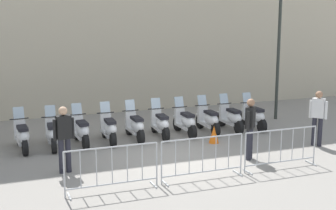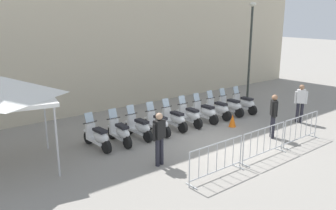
{
  "view_description": "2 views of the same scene",
  "coord_description": "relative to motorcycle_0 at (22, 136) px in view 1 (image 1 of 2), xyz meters",
  "views": [
    {
      "loc": [
        -2.18,
        -12.47,
        3.89
      ],
      "look_at": [
        0.21,
        1.91,
        1.14
      ],
      "focal_mm": 48.76,
      "sensor_mm": 36.0,
      "label": 1
    },
    {
      "loc": [
        -7.21,
        -9.99,
        4.53
      ],
      "look_at": [
        -1.16,
        1.94,
        1.11
      ],
      "focal_mm": 36.04,
      "sensor_mm": 36.0,
      "label": 2
    }
  ],
  "objects": [
    {
      "name": "motorcycle_2",
      "position": [
        1.73,
        0.35,
        0.0
      ],
      "size": [
        0.73,
        1.7,
        1.24
      ],
      "color": "black",
      "rests_on": "ground"
    },
    {
      "name": "street_lamp",
      "position": [
        9.23,
        2.99,
        2.82
      ],
      "size": [
        0.36,
        0.36,
        5.38
      ],
      "color": "#2D332D",
      "rests_on": "ground"
    },
    {
      "name": "motorcycle_8",
      "position": [
        6.92,
        1.43,
        0.0
      ],
      "size": [
        0.7,
        1.71,
        1.24
      ],
      "color": "black",
      "rests_on": "ground"
    },
    {
      "name": "ground_plane",
      "position": [
        4.31,
        -1.25,
        -0.45
      ],
      "size": [
        120.0,
        120.0,
        0.0
      ],
      "primitive_type": "plane",
      "color": "gray"
    },
    {
      "name": "barrier_segment_2",
      "position": [
        6.96,
        -2.8,
        0.07
      ],
      "size": [
        2.15,
        0.84,
        1.07
      ],
      "color": "#B2B5B7",
      "rests_on": "ground"
    },
    {
      "name": "officer_near_row_end",
      "position": [
        1.37,
        -2.22,
        0.53
      ],
      "size": [
        0.52,
        0.33,
        1.73
      ],
      "color": "#23232D",
      "rests_on": "ground"
    },
    {
      "name": "officer_mid_plaza",
      "position": [
        6.42,
        -1.9,
        0.53
      ],
      "size": [
        0.38,
        0.48,
        1.73
      ],
      "color": "#23232D",
      "rests_on": "ground"
    },
    {
      "name": "motorcycle_4",
      "position": [
        3.46,
        0.72,
        0.0
      ],
      "size": [
        0.7,
        1.71,
        1.24
      ],
      "color": "black",
      "rests_on": "ground"
    },
    {
      "name": "traffic_cone",
      "position": [
        5.89,
        -0.08,
        -0.18
      ],
      "size": [
        0.32,
        0.32,
        0.55
      ],
      "primitive_type": "cone",
      "color": "orange",
      "rests_on": "ground"
    },
    {
      "name": "motorcycle_7",
      "position": [
        6.05,
        1.24,
        0.0
      ],
      "size": [
        0.68,
        1.71,
        1.24
      ],
      "color": "black",
      "rests_on": "ground"
    },
    {
      "name": "motorcycle_5",
      "position": [
        4.32,
        0.89,
        0.0
      ],
      "size": [
        0.63,
        1.72,
        1.24
      ],
      "color": "black",
      "rests_on": "ground"
    },
    {
      "name": "barrier_segment_1",
      "position": [
        4.74,
        -3.27,
        0.07
      ],
      "size": [
        2.15,
        0.84,
        1.07
      ],
      "color": "#B2B5B7",
      "rests_on": "ground"
    },
    {
      "name": "motorcycle_9",
      "position": [
        7.8,
        1.51,
        0.0
      ],
      "size": [
        0.66,
        1.72,
        1.24
      ],
      "color": "black",
      "rests_on": "ground"
    },
    {
      "name": "barrier_segment_0",
      "position": [
        2.51,
        -3.73,
        0.07
      ],
      "size": [
        2.15,
        0.84,
        1.07
      ],
      "color": "#B2B5B7",
      "rests_on": "ground"
    },
    {
      "name": "officer_by_barriers",
      "position": [
        8.95,
        -0.93,
        0.53
      ],
      "size": [
        0.44,
        0.4,
        1.73
      ],
      "color": "#23232D",
      "rests_on": "ground"
    },
    {
      "name": "motorcycle_3",
      "position": [
        2.6,
        0.49,
        0.0
      ],
      "size": [
        0.65,
        1.72,
        1.24
      ],
      "color": "black",
      "rests_on": "ground"
    },
    {
      "name": "motorcycle_1",
      "position": [
        0.87,
        0.12,
        0.0
      ],
      "size": [
        0.62,
        1.72,
        1.24
      ],
      "color": "black",
      "rests_on": "ground"
    },
    {
      "name": "motorcycle_6",
      "position": [
        5.19,
        1.04,
        0.0
      ],
      "size": [
        0.7,
        1.71,
        1.24
      ],
      "color": "black",
      "rests_on": "ground"
    },
    {
      "name": "motorcycle_0",
      "position": [
        0.0,
        0.0,
        0.0
      ],
      "size": [
        0.75,
        1.7,
        1.24
      ],
      "color": "black",
      "rests_on": "ground"
    }
  ]
}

